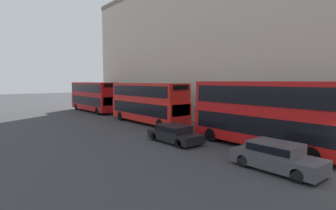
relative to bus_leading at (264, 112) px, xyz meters
name	(u,v)px	position (x,y,z in m)	size (l,w,h in m)	color
bus_leading	(264,112)	(0.00, 0.00, 0.00)	(2.59, 10.21, 4.42)	red
bus_second_in_queue	(147,101)	(0.00, 13.34, -0.10)	(2.59, 10.59, 4.22)	red
bus_third_in_queue	(94,96)	(0.00, 27.08, -0.08)	(2.59, 10.98, 4.25)	#A80F14
car_dark_sedan	(276,156)	(-3.40, -2.73, -1.68)	(1.82, 4.34, 1.42)	#47474C
car_hatchback	(174,133)	(-3.40, 5.02, -1.75)	(1.85, 4.29, 1.27)	black
pedestrian	(118,106)	(2.84, 25.14, -1.63)	(0.36, 0.36, 1.74)	maroon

